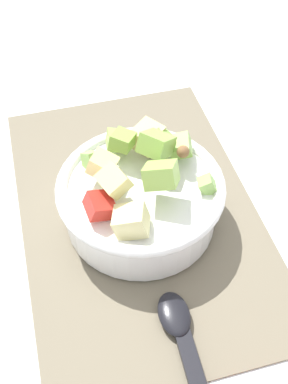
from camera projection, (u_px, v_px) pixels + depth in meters
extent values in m
plane|color=silver|center=(138.00, 212.00, 0.66)|extent=(2.40, 2.40, 0.00)
cube|color=#756B56|center=(138.00, 210.00, 0.65)|extent=(0.48, 0.31, 0.01)
cylinder|color=white|center=(144.00, 202.00, 0.62)|extent=(0.19, 0.19, 0.06)
torus|color=white|center=(144.00, 185.00, 0.59)|extent=(0.21, 0.21, 0.02)
cube|color=#E5D684|center=(147.00, 137.00, 0.62)|extent=(0.05, 0.05, 0.03)
cube|color=#E5D684|center=(114.00, 181.00, 0.55)|extent=(0.04, 0.04, 0.04)
cube|color=#9EC656|center=(117.00, 140.00, 0.62)|extent=(0.03, 0.03, 0.03)
cube|color=#93C160|center=(91.00, 160.00, 0.61)|extent=(0.03, 0.02, 0.03)
cube|color=#8CB74C|center=(156.00, 144.00, 0.59)|extent=(0.05, 0.06, 0.04)
cube|color=#8CB74C|center=(123.00, 140.00, 0.60)|extent=(0.04, 0.04, 0.02)
cube|color=#E5D684|center=(102.00, 165.00, 0.58)|extent=(0.04, 0.05, 0.03)
cube|color=#93C160|center=(208.00, 185.00, 0.58)|extent=(0.02, 0.03, 0.03)
cube|color=#9EC656|center=(161.00, 175.00, 0.55)|extent=(0.05, 0.05, 0.05)
cube|color=#8CB74C|center=(162.00, 141.00, 0.61)|extent=(0.04, 0.04, 0.04)
cube|color=#8CB74C|center=(180.00, 146.00, 0.61)|extent=(0.04, 0.04, 0.03)
sphere|color=brown|center=(184.00, 154.00, 0.59)|extent=(0.02, 0.03, 0.02)
cube|color=red|center=(100.00, 205.00, 0.55)|extent=(0.04, 0.04, 0.03)
cube|color=beige|center=(131.00, 221.00, 0.54)|extent=(0.05, 0.05, 0.04)
ellipsoid|color=black|center=(173.00, 314.00, 0.54)|extent=(0.06, 0.04, 0.01)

